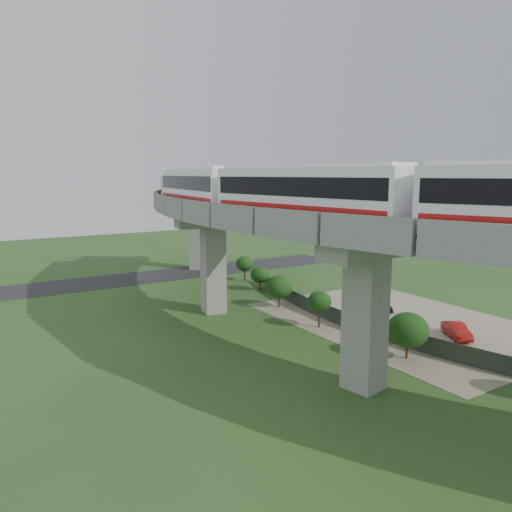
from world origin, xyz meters
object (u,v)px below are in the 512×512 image
object	(u,v)px
metro_train	(271,189)
car_dark	(374,308)
car_white	(389,322)
car_red	(457,330)

from	to	relation	value
metro_train	car_dark	world-z (taller)	metro_train
car_white	car_dark	distance (m)	4.94
metro_train	car_red	world-z (taller)	metro_train
metro_train	car_dark	xyz separation A→B (m)	(13.35, 2.01, -11.67)
metro_train	car_red	size ratio (longest dim) A/B	16.50
car_red	metro_train	bearing A→B (deg)	-175.31
car_red	car_dark	bearing A→B (deg)	124.89
car_red	car_dark	xyz separation A→B (m)	(-0.70, 8.76, -0.02)
metro_train	car_red	xyz separation A→B (m)	(14.05, -6.75, -11.66)
car_white	car_red	xyz separation A→B (m)	(3.16, -4.48, -0.04)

